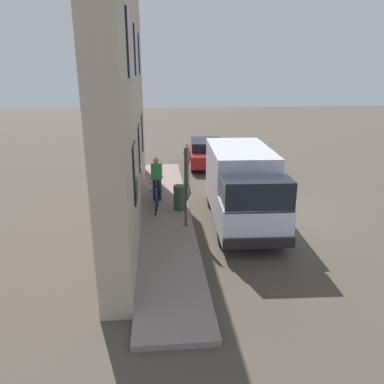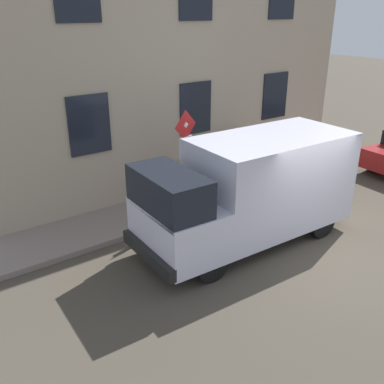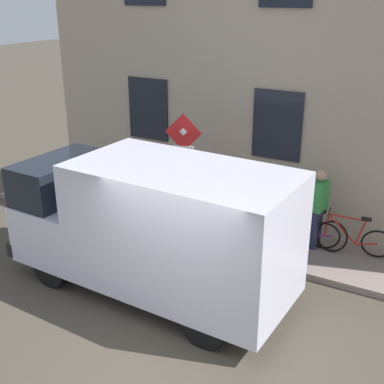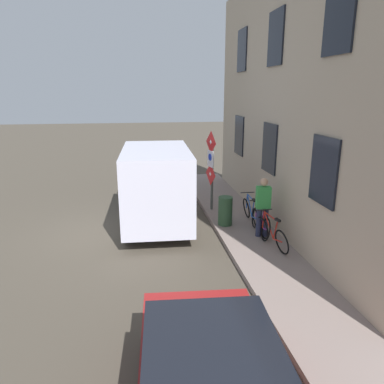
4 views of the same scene
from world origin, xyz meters
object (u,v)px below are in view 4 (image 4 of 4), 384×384
(pedestrian, at_px, (263,205))
(bicycle_purple, at_px, (261,222))
(sign_post_stacked, at_px, (211,164))
(litter_bin, at_px, (225,211))
(delivery_van, at_px, (156,182))
(bicycle_red, at_px, (272,233))
(bicycle_blue, at_px, (251,212))

(pedestrian, bearing_deg, bicycle_purple, -178.41)
(sign_post_stacked, relative_size, bicycle_purple, 1.54)
(litter_bin, bearing_deg, delivery_van, 152.63)
(sign_post_stacked, xyz_separation_m, litter_bin, (0.15, -1.56, -1.19))
(delivery_van, relative_size, bicycle_purple, 3.15)
(pedestrian, bearing_deg, delivery_van, -117.30)
(bicycle_purple, bearing_deg, sign_post_stacked, 25.30)
(sign_post_stacked, distance_m, bicycle_red, 3.71)
(bicycle_red, bearing_deg, delivery_van, 37.53)
(sign_post_stacked, distance_m, bicycle_blue, 2.24)
(bicycle_red, bearing_deg, sign_post_stacked, 8.50)
(sign_post_stacked, xyz_separation_m, delivery_van, (-1.91, -0.50, -0.45))
(bicycle_purple, height_order, litter_bin, litter_bin)
(bicycle_blue, distance_m, litter_bin, 0.84)
(bicycle_red, distance_m, pedestrian, 0.90)
(delivery_van, distance_m, bicycle_blue, 3.19)
(bicycle_purple, xyz_separation_m, bicycle_blue, (-0.00, 0.90, 0.00))
(sign_post_stacked, height_order, bicycle_purple, sign_post_stacked)
(bicycle_purple, height_order, pedestrian, pedestrian)
(bicycle_blue, bearing_deg, pedestrian, 179.80)
(bicycle_purple, bearing_deg, pedestrian, 175.55)
(delivery_van, height_order, bicycle_red, delivery_van)
(pedestrian, relative_size, litter_bin, 1.91)
(delivery_van, height_order, pedestrian, delivery_van)
(bicycle_purple, relative_size, litter_bin, 1.91)
(sign_post_stacked, distance_m, pedestrian, 2.89)
(bicycle_purple, height_order, bicycle_blue, same)
(litter_bin, bearing_deg, bicycle_purple, -46.63)
(bicycle_red, height_order, bicycle_blue, same)
(bicycle_red, distance_m, bicycle_blue, 1.79)
(sign_post_stacked, bearing_deg, bicycle_red, -73.60)
(bicycle_red, xyz_separation_m, bicycle_blue, (0.00, 1.79, 0.00))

